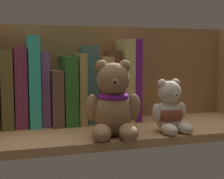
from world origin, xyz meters
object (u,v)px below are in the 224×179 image
book_3 (20,87)px  teddy_bear_larger (113,104)px  book_4 (33,81)px  book_9 (89,84)px  book_11 (113,86)px  book_13 (131,80)px  book_5 (44,88)px  teddy_bear_smaller (169,111)px  book_8 (78,88)px  book_10 (102,89)px  book_12 (123,80)px  book_2 (7,89)px  book_7 (68,90)px  book_6 (55,97)px

book_3 → teddy_bear_larger: (20.04, -19.42, -2.87)cm
book_3 → book_4: (3.41, -0.00, 1.47)cm
book_4 → book_9: bearing=0.0°
book_11 → teddy_bear_larger: 20.53cm
teddy_bear_larger → book_13: bearing=58.2°
book_5 → book_11: 19.91cm
book_13 → book_4: bearing=180.0°
book_13 → teddy_bear_smaller: book_13 is taller
book_8 → book_11: bearing=0.0°
book_9 → book_10: (3.73, 0.00, -1.49)cm
book_12 → book_8: bearing=180.0°
book_10 → book_13: bearing=0.0°
book_12 → teddy_bear_larger: size_ratio=1.31×
book_13 → book_11: bearing=180.0°
book_2 → book_7: size_ratio=1.09×
book_3 → book_5: size_ratio=1.06×
book_2 → book_5: bearing=-0.0°
book_6 → book_12: book_12 is taller
book_2 → teddy_bear_larger: book_2 is taller
book_7 → book_9: bearing=0.0°
teddy_bear_smaller → book_8: bearing=134.8°
book_2 → book_4: book_4 is taller
book_3 → book_7: book_3 is taller
book_3 → book_6: book_3 is taller
book_8 → book_5: bearing=-180.0°
book_6 → book_10: size_ratio=0.81×
book_7 → teddy_bear_larger: (7.16, -19.42, -1.68)cm
book_4 → book_8: book_4 is taller
book_4 → teddy_bear_larger: book_4 is taller
book_7 → book_12: (16.47, 0.00, 2.43)cm
book_5 → teddy_bear_larger: bearing=-54.8°
book_6 → teddy_bear_smaller: (25.67, -19.03, -2.32)cm
book_8 → book_10: book_8 is taller
book_11 → book_12: 3.54cm
book_6 → book_10: book_10 is taller
book_12 → book_3: bearing=180.0°
book_7 → book_13: bearing=0.0°
book_4 → book_11: bearing=0.0°
book_11 → book_5: bearing=-180.0°
book_8 → teddy_bear_larger: 19.94cm
book_7 → book_8: 3.18cm
book_2 → book_12: (32.82, 0.00, 1.57)cm
book_10 → book_13: book_13 is taller
book_8 → book_12: size_ratio=0.83×
book_13 → book_9: bearing=180.0°
book_9 → book_4: bearing=180.0°
book_9 → book_12: bearing=0.0°
book_9 → book_13: 13.01cm
book_12 → book_6: bearing=180.0°
book_5 → book_11: bearing=0.0°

